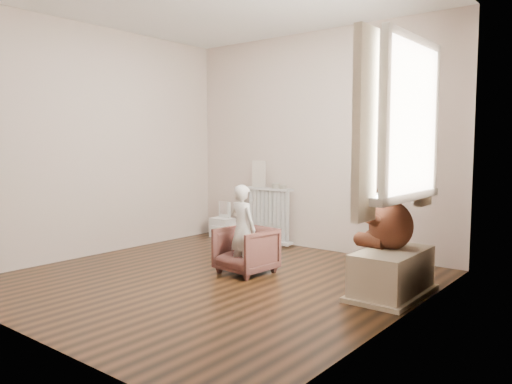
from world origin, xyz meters
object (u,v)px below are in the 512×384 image
Objects in this scene: radiator at (269,213)px; child at (243,229)px; armchair at (246,250)px; toy_bench at (392,272)px; teddy_bear at (391,215)px; toy_vanity at (223,217)px; plush_cat at (415,177)px.

radiator is 1.55m from child.
armchair is 0.61× the size of toy_bench.
armchair is 0.83× the size of teddy_bear.
radiator is 0.88× the size of toy_bench.
plush_cat is (3.04, -1.01, 0.72)m from toy_vanity.
plush_cat is (1.56, 0.29, 0.77)m from armchair.
toy_vanity is at bearing 166.35° from teddy_bear.
radiator is 3.01× the size of plush_cat.
toy_bench is (1.42, 0.25, -0.25)m from child.
plush_cat reaches higher than teddy_bear.
teddy_bear reaches higher than radiator.
radiator is at bearing 124.19° from armchair.
teddy_bear is (-0.05, 0.08, 0.47)m from toy_bench.
toy_bench is at bearing -27.77° from radiator.
child is (1.48, -1.34, 0.18)m from toy_vanity.
child is at bearing -84.19° from armchair.
radiator reaches higher than armchair.
radiator is 0.83× the size of child.
armchair is at bearing -162.54° from teddy_bear.
child is 1.42m from teddy_bear.
plush_cat is at bearing -18.32° from toy_vanity.
radiator is 1.43× the size of armchair.
toy_vanity is 2.01m from child.
child is (-0.00, -0.05, 0.22)m from armchair.
toy_vanity is 3.29m from plush_cat.
armchair reaches higher than toy_bench.
armchair is 0.23m from child.
toy_vanity reaches higher than toy_bench.
armchair is 0.58× the size of child.
radiator is 1.51m from armchair.
toy_vanity is at bearing 144.66° from armchair.
radiator is 2.42m from toy_bench.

